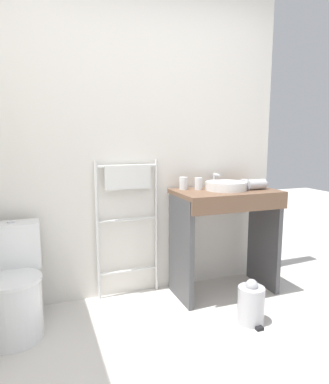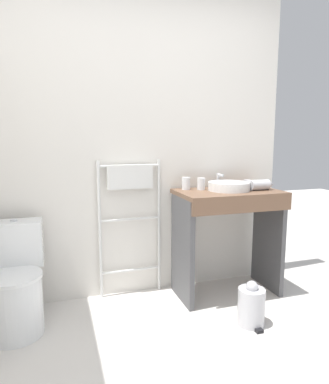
# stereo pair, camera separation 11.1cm
# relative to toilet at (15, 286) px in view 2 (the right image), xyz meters

# --- Properties ---
(wall_back) EXTENTS (2.63, 0.12, 2.63)m
(wall_back) POSITION_rel_toilet_xyz_m (0.93, 0.40, 1.00)
(wall_back) COLOR silver
(wall_back) RESTS_ON ground_plane
(toilet) EXTENTS (0.37, 0.53, 0.74)m
(toilet) POSITION_rel_toilet_xyz_m (0.00, 0.00, 0.00)
(toilet) COLOR white
(toilet) RESTS_ON ground_plane
(towel_radiator) EXTENTS (0.52, 0.06, 1.13)m
(towel_radiator) POSITION_rel_toilet_xyz_m (0.87, 0.29, 0.51)
(towel_radiator) COLOR silver
(towel_radiator) RESTS_ON ground_plane
(vanity_counter) EXTENTS (0.84, 0.50, 0.88)m
(vanity_counter) POSITION_rel_toilet_xyz_m (1.64, 0.06, 0.27)
(vanity_counter) COLOR brown
(vanity_counter) RESTS_ON ground_plane
(sink_basin) EXTENTS (0.34, 0.34, 0.07)m
(sink_basin) POSITION_rel_toilet_xyz_m (1.65, 0.08, 0.61)
(sink_basin) COLOR white
(sink_basin) RESTS_ON vanity_counter
(faucet) EXTENTS (0.02, 0.10, 0.12)m
(faucet) POSITION_rel_toilet_xyz_m (1.65, 0.26, 0.65)
(faucet) COLOR silver
(faucet) RESTS_ON vanity_counter
(cup_near_wall) EXTENTS (0.07, 0.07, 0.10)m
(cup_near_wall) POSITION_rel_toilet_xyz_m (1.33, 0.23, 0.62)
(cup_near_wall) COLOR white
(cup_near_wall) RESTS_ON vanity_counter
(cup_near_edge) EXTENTS (0.06, 0.06, 0.10)m
(cup_near_edge) POSITION_rel_toilet_xyz_m (1.44, 0.18, 0.62)
(cup_near_edge) COLOR white
(cup_near_edge) RESTS_ON vanity_counter
(hair_dryer) EXTENTS (0.22, 0.19, 0.09)m
(hair_dryer) POSITION_rel_toilet_xyz_m (1.90, 0.03, 0.61)
(hair_dryer) COLOR #B7B7BC
(hair_dryer) RESTS_ON vanity_counter
(trash_bin) EXTENTS (0.19, 0.22, 0.32)m
(trash_bin) POSITION_rel_toilet_xyz_m (1.57, -0.44, -0.17)
(trash_bin) COLOR #B7B7BC
(trash_bin) RESTS_ON ground_plane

